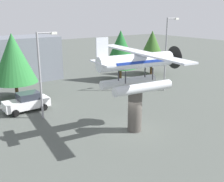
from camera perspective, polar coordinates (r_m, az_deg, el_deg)
ground_plane at (r=22.06m, az=4.68°, el=-8.17°), size 140.00×140.00×0.00m
display_pedestal at (r=21.42m, az=4.79°, el=-4.00°), size 1.10×1.10×3.42m
floatplane_monument at (r=20.57m, az=5.31°, el=4.93°), size 7.07×10.45×4.00m
car_mid_white at (r=27.09m, az=-17.30°, el=-2.18°), size 4.20×2.02×1.76m
streetlight_primary at (r=24.07m, az=-14.43°, el=4.41°), size 1.84×0.28×7.49m
streetlight_secondary at (r=32.53m, az=11.39°, el=8.46°), size 1.84×0.28×8.45m
storefront_building at (r=39.29m, az=-19.02°, el=6.34°), size 10.34×5.98×5.87m
tree_east at (r=30.49m, az=-19.85°, el=6.44°), size 4.69×4.69×7.02m
tree_center_back at (r=36.99m, az=1.80°, el=8.68°), size 4.50×4.50×6.74m
tree_far_east at (r=41.18m, az=8.34°, el=9.08°), size 4.23×4.23×6.44m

